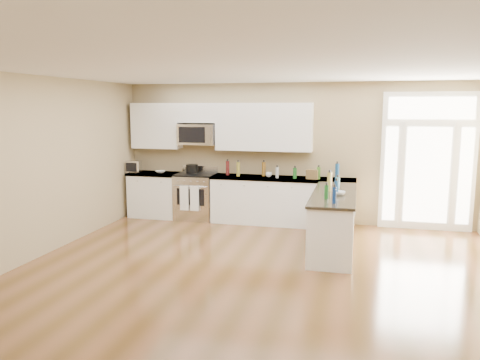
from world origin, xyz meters
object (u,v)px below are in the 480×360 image
object	(u,v)px
peninsula_cabinet	(333,223)
kitchen_range	(196,196)
toaster_oven	(134,166)
stockpot	(192,168)

from	to	relation	value
peninsula_cabinet	kitchen_range	world-z (taller)	kitchen_range
kitchen_range	toaster_oven	world-z (taller)	toaster_oven
peninsula_cabinet	stockpot	size ratio (longest dim) A/B	9.14
stockpot	toaster_oven	world-z (taller)	toaster_oven
kitchen_range	stockpot	bearing A→B (deg)	138.38
peninsula_cabinet	stockpot	bearing A→B (deg)	152.79
peninsula_cabinet	kitchen_range	distance (m)	3.24
stockpot	toaster_oven	bearing A→B (deg)	-173.68
toaster_oven	kitchen_range	bearing A→B (deg)	-5.95
stockpot	peninsula_cabinet	bearing A→B (deg)	-27.21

